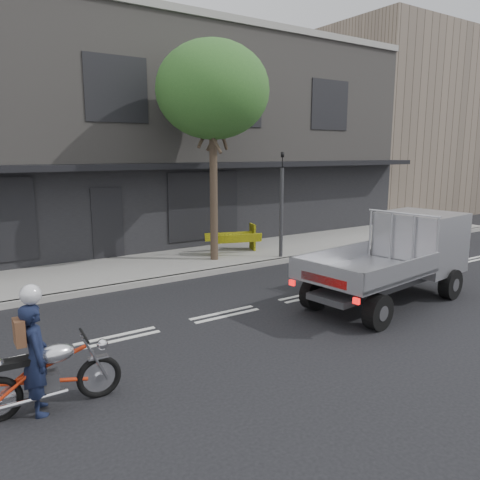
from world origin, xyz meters
name	(u,v)px	position (x,y,z in m)	size (l,w,h in m)	color
ground	(225,314)	(0.00, 0.00, 0.00)	(80.00, 80.00, 0.00)	black
sidewalk	(143,268)	(0.00, 4.70, 0.07)	(32.00, 3.20, 0.15)	gray
kerb	(165,279)	(0.00, 3.10, 0.07)	(32.00, 0.20, 0.15)	gray
building_main	(76,139)	(0.00, 11.30, 4.00)	(26.00, 10.00, 8.00)	slate
building_neighbour	(401,128)	(20.00, 11.30, 5.00)	(14.00, 10.00, 10.00)	brown
street_tree	(213,91)	(2.20, 4.20, 5.28)	(3.40, 3.40, 6.74)	#382B21
traffic_light_pole	(281,211)	(4.20, 3.35, 1.65)	(0.12, 0.12, 3.50)	#2D2D30
motorcycle	(50,374)	(-3.99, -1.92, 0.51)	(1.95, 0.57, 1.00)	black
rider	(36,359)	(-4.14, -1.92, 0.77)	(0.56, 0.37, 1.54)	black
flatbed_ute	(411,247)	(4.56, -1.29, 1.21)	(4.76, 2.40, 2.12)	black
construction_barrier	(237,240)	(3.28, 4.52, 0.62)	(1.70, 0.68, 0.95)	#FDF80D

